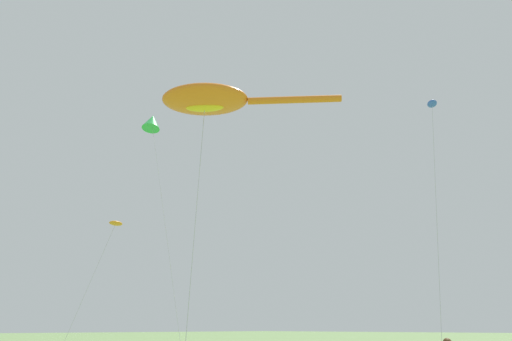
# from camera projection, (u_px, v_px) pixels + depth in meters

# --- Properties ---
(big_show_kite) EXTENTS (7.28, 7.99, 13.13)m
(big_show_kite) POSITION_uv_depth(u_px,v_px,m) (209.00, 100.00, 21.71)
(big_show_kite) COLOR orange
(big_show_kite) RESTS_ON ground
(small_kite_bird_shape) EXTENTS (4.65, 0.92, 13.84)m
(small_kite_bird_shape) POSITION_uv_depth(u_px,v_px,m) (432.00, 108.00, 23.99)
(small_kite_bird_shape) COLOR blue
(small_kite_bird_shape) RESTS_ON ground
(small_kite_streamer_purple) EXTENTS (1.77, 5.33, 15.16)m
(small_kite_streamer_purple) POSITION_uv_depth(u_px,v_px,m) (152.00, 122.00, 28.23)
(small_kite_streamer_purple) COLOR green
(small_kite_streamer_purple) RESTS_ON ground
(small_kite_box_yellow) EXTENTS (3.09, 0.88, 7.73)m
(small_kite_box_yellow) POSITION_uv_depth(u_px,v_px,m) (115.00, 224.00, 25.71)
(small_kite_box_yellow) COLOR orange
(small_kite_box_yellow) RESTS_ON ground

